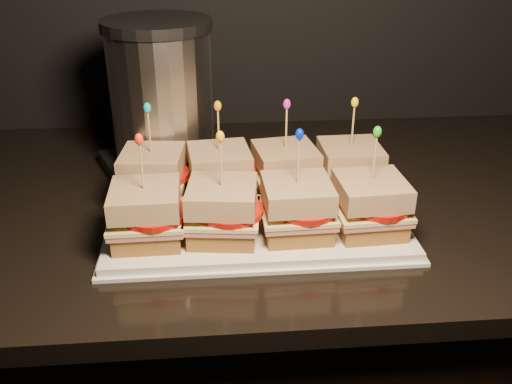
{
  "coord_description": "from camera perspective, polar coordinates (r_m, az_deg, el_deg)",
  "views": [
    {
      "loc": [
        0.42,
        0.74,
        1.37
      ],
      "look_at": [
        0.49,
        1.53,
        0.97
      ],
      "focal_mm": 40.0,
      "sensor_mm": 36.0,
      "label": 1
    }
  ],
  "objects": [
    {
      "name": "sandwich_1_frill",
      "position": [
        0.91,
        -3.85,
        8.59
      ],
      "size": [
        0.01,
        0.01,
        0.02
      ],
      "primitive_type": "ellipsoid",
      "color": "orange",
      "rests_on": "sandwich_1_pick"
    },
    {
      "name": "sandwich_2_frill",
      "position": [
        0.92,
        3.11,
        8.78
      ],
      "size": [
        0.01,
        0.01,
        0.02
      ],
      "primitive_type": "ellipsoid",
      "color": "#C61FBA",
      "rests_on": "sandwich_2_pick"
    },
    {
      "name": "sandwich_1_pick",
      "position": [
        0.92,
        -3.77,
        5.94
      ],
      "size": [
        0.0,
        0.0,
        0.09
      ],
      "primitive_type": "cylinder",
      "color": "tan",
      "rests_on": "sandwich_1_bread_top"
    },
    {
      "name": "appliance_body",
      "position": [
        1.06,
        -9.4,
        9.37
      ],
      "size": [
        0.18,
        0.18,
        0.24
      ],
      "primitive_type": "cylinder",
      "color": "silver",
      "rests_on": "appliance_base"
    },
    {
      "name": "sandwich_5_cheese",
      "position": [
        0.84,
        -3.37,
        -2.15
      ],
      "size": [
        0.12,
        0.12,
        0.01
      ],
      "primitive_type": "cube",
      "rotation": [
        0.0,
        0.0,
        -0.12
      ],
      "color": "#E5D98D",
      "rests_on": "sandwich_5_ham"
    },
    {
      "name": "platter",
      "position": [
        0.92,
        -0.0,
        -2.56
      ],
      "size": [
        0.46,
        0.28,
        0.02
      ],
      "primitive_type": "cube",
      "color": "white",
      "rests_on": "granite_slab"
    },
    {
      "name": "appliance_base",
      "position": [
        1.11,
        -8.89,
        2.82
      ],
      "size": [
        0.27,
        0.25,
        0.03
      ],
      "primitive_type": "cube",
      "rotation": [
        0.0,
        0.0,
        0.38
      ],
      "color": "#262628",
      "rests_on": "granite_slab"
    },
    {
      "name": "sandwich_3_bread_bot",
      "position": [
        0.99,
        9.21,
        0.88
      ],
      "size": [
        0.1,
        0.1,
        0.03
      ],
      "primitive_type": "cube",
      "rotation": [
        0.0,
        0.0,
        0.02
      ],
      "color": "brown",
      "rests_on": "platter"
    },
    {
      "name": "granite_slab",
      "position": [
        1.05,
        8.67,
        -0.47
      ],
      "size": [
        2.24,
        0.74,
        0.03
      ],
      "primitive_type": "cube",
      "color": "black",
      "rests_on": "cabinet"
    },
    {
      "name": "sandwich_7_tomato",
      "position": [
        0.86,
        12.21,
        -1.23
      ],
      "size": [
        0.1,
        0.1,
        0.01
      ],
      "primitive_type": "cylinder",
      "color": "#B4130B",
      "rests_on": "sandwich_7_cheese"
    },
    {
      "name": "sandwich_5_ham",
      "position": [
        0.84,
        -3.36,
        -2.57
      ],
      "size": [
        0.12,
        0.11,
        0.01
      ],
      "primitive_type": "cube",
      "rotation": [
        0.0,
        0.0,
        -0.12
      ],
      "color": "#B15A55",
      "rests_on": "sandwich_5_bread_bot"
    },
    {
      "name": "sandwich_2_ham",
      "position": [
        0.96,
        2.92,
        1.57
      ],
      "size": [
        0.12,
        0.12,
        0.01
      ],
      "primitive_type": "cube",
      "rotation": [
        0.0,
        0.0,
        0.14
      ],
      "color": "#B15A55",
      "rests_on": "sandwich_2_bread_bot"
    },
    {
      "name": "sandwich_0_frill",
      "position": [
        0.91,
        -10.83,
        8.27
      ],
      "size": [
        0.01,
        0.01,
        0.02
      ],
      "primitive_type": "ellipsoid",
      "color": "#07ADCA",
      "rests_on": "sandwich_0_pick"
    },
    {
      "name": "sandwich_4_cheese",
      "position": [
        0.84,
        -10.88,
        -2.43
      ],
      "size": [
        0.11,
        0.11,
        0.01
      ],
      "primitive_type": "cube",
      "rotation": [
        0.0,
        0.0,
        0.02
      ],
      "color": "#E5D98D",
      "rests_on": "sandwich_4_ham"
    },
    {
      "name": "sandwich_6_frill",
      "position": [
        0.79,
        4.38,
        5.79
      ],
      "size": [
        0.01,
        0.01,
        0.02
      ],
      "primitive_type": "ellipsoid",
      "color": "#021DD3",
      "rests_on": "sandwich_6_pick"
    },
    {
      "name": "sandwich_6_bread_top",
      "position": [
        0.83,
        4.16,
        -0.11
      ],
      "size": [
        0.1,
        0.1,
        0.03
      ],
      "primitive_type": "cube",
      "rotation": [
        0.0,
        0.0,
        0.03
      ],
      "color": "brown",
      "rests_on": "sandwich_6_tomato"
    },
    {
      "name": "sandwich_5_frill",
      "position": [
        0.78,
        -3.61,
        5.55
      ],
      "size": [
        0.01,
        0.01,
        0.02
      ],
      "primitive_type": "ellipsoid",
      "color": "#ECA513",
      "rests_on": "sandwich_5_pick"
    },
    {
      "name": "sandwich_4_tomato",
      "position": [
        0.83,
        -10.14,
        -2.15
      ],
      "size": [
        0.1,
        0.1,
        0.01
      ],
      "primitive_type": "cylinder",
      "color": "#B4130B",
      "rests_on": "sandwich_4_cheese"
    },
    {
      "name": "sandwich_7_bread_top",
      "position": [
        0.85,
        11.47,
        0.17
      ],
      "size": [
        0.1,
        0.1,
        0.03
      ],
      "primitive_type": "cube",
      "rotation": [
        0.0,
        0.0,
        0.05
      ],
      "color": "brown",
      "rests_on": "sandwich_7_tomato"
    },
    {
      "name": "sandwich_6_tomato",
      "position": [
        0.84,
        4.99,
        -1.56
      ],
      "size": [
        0.1,
        0.1,
        0.01
      ],
      "primitive_type": "cylinder",
      "color": "#B4130B",
      "rests_on": "sandwich_6_cheese"
    },
    {
      "name": "sandwich_0_bread_bot",
      "position": [
        0.97,
        -10.1,
        0.15
      ],
      "size": [
        0.11,
        0.11,
        0.03
      ],
      "primitive_type": "cube",
      "rotation": [
        0.0,
        0.0,
        -0.1
      ],
      "color": "brown",
      "rests_on": "platter"
    },
    {
      "name": "sandwich_4_frill",
      "position": [
        0.79,
        -11.63,
        5.2
      ],
      "size": [
        0.01,
        0.01,
        0.02
      ],
      "primitive_type": "ellipsoid",
      "color": "red",
      "rests_on": "sandwich_4_pick"
    },
    {
      "name": "platter_rim",
      "position": [
        0.92,
        -0.0,
        -2.88
      ],
      "size": [
        0.47,
        0.3,
        0.01
      ],
      "primitive_type": "cube",
      "color": "white",
      "rests_on": "granite_slab"
    },
    {
      "name": "sandwich_1_bread_top",
      "position": [
        0.94,
        -3.68,
        3.29
      ],
      "size": [
        0.11,
        0.11,
        0.03
      ],
      "primitive_type": "cube",
      "rotation": [
        0.0,
        0.0,
        0.1
      ],
      "color": "brown",
      "rests_on": "sandwich_1_tomato"
    },
    {
      "name": "sandwich_6_bread_bot",
      "position": [
        0.86,
        4.05,
        -3.27
      ],
      "size": [
        0.1,
        0.1,
        0.03
      ],
      "primitive_type": "cube",
      "rotation": [
        0.0,
        0.0,
        0.03
      ],
      "color": "brown",
      "rests_on": "platter"
    },
    {
      "name": "sandwich_3_tomato",
      "position": [
        0.98,
        10.11,
        2.43
      ],
      "size": [
        0.1,
        0.1,
        0.01
      ],
      "primitive_type": "cylinder",
      "color": "#B4130B",
      "rests_on": "sandwich_3_cheese"
    },
    {
      "name": "sandwich_6_pick",
      "position": [
        0.81,
        4.27,
        2.82
      ],
      "size": [
        0.0,
        0.0,
        0.09
      ],
      "primitive_type": "cylinder",
      "color": "tan",
      "rests_on": "sandwich_6_bread_top"
    },
    {
      "name": "sandwich_4_bread_top",
      "position": [
        0.83,
        -11.05,
        -0.7
      ],
      "size": [
        0.1,
        0.1,
        0.03
      ],
      "primitive_type": "cube",
      "rotation": [
        0.0,
        0.0,
        0.02
      ],
      "color": "brown",
      "rests_on": "sandwich_4_tomato"
    },
    {
      "name": "sandwich_0_cheese",
      "position": [
        0.96,
        -10.21,
        1.45
      ],
      "size": [
        0.12,
        0.11,
        0.01
      ],
      "primitive_type": "cube",
      "rotation": [
        0.0,
        0.0,
        -0.1
      ],
      "color": "#E5D98D",
      "rests_on": "sandwich_0_ham"
    },
    {
      "name": "sandwich_7_frill",
      "position": [
        0.82,
        12.05,
        5.91
      ],
      "size": [
        0.01,
        0.01,
        0.02
      ],
      "primitive_type": "ellipsoid",
      "color": "green",
      "rests_on": "sandwich_7_pick"
    },
    {
      "name": "sandwich_3_pick",
      "position": [
        0.95,
        9.65,
        6.27
      ],
      "size": [
        0.0,
        0.0,
        0.09
      ],
      "primitive_type": "cylinder",
      "color": "tan",
      "rests_on": "sandwich_3_bread_top"
    },
    {
      "name": "sandwich_2_tomato",
      "position": [
        0.95,
        3.7,
        2.23
      ],
      "size": [
        0.1,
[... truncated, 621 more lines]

